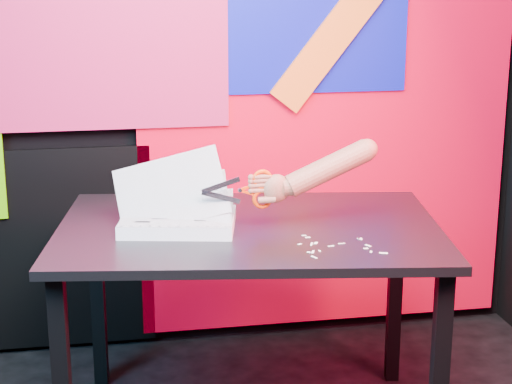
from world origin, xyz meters
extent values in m
cube|color=black|center=(0.00, 1.50, 1.35)|extent=(3.00, 0.01, 2.70)
cube|color=red|center=(0.65, 1.47, 0.85)|extent=(1.60, 0.02, 1.60)
cube|color=#0A10A0|center=(0.55, 1.46, 1.45)|extent=(0.85, 0.02, 0.75)
cube|color=#BB1A4D|center=(-0.25, 1.45, 1.35)|extent=(0.95, 0.02, 0.80)
cube|color=black|center=(-0.33, 1.14, 0.36)|extent=(0.06, 0.06, 0.72)
cube|color=black|center=(0.69, 0.25, 0.36)|extent=(0.06, 0.06, 0.72)
cube|color=black|center=(0.80, 0.97, 0.36)|extent=(0.06, 0.06, 0.72)
cube|color=black|center=(0.18, 0.70, 0.73)|extent=(1.37, 1.02, 0.03)
cube|color=silver|center=(-0.05, 0.71, 0.77)|extent=(0.41, 0.34, 0.04)
cube|color=white|center=(-0.05, 0.71, 0.79)|extent=(0.41, 0.34, 0.00)
cube|color=white|center=(-0.05, 0.71, 0.80)|extent=(0.39, 0.32, 0.11)
cube|color=white|center=(-0.06, 0.72, 0.82)|extent=(0.36, 0.28, 0.19)
cube|color=white|center=(-0.07, 0.74, 0.87)|extent=(0.37, 0.22, 0.27)
cylinder|color=#2E2E33|center=(-0.24, 0.62, 0.79)|extent=(0.01, 0.01, 0.00)
cylinder|color=#2E2E33|center=(-0.21, 0.62, 0.79)|extent=(0.01, 0.01, 0.00)
cylinder|color=#2E2E33|center=(-0.18, 0.61, 0.79)|extent=(0.01, 0.01, 0.00)
cylinder|color=#2E2E33|center=(-0.15, 0.60, 0.79)|extent=(0.01, 0.01, 0.00)
cylinder|color=#2E2E33|center=(-0.12, 0.60, 0.79)|extent=(0.01, 0.01, 0.00)
cylinder|color=#2E2E33|center=(-0.09, 0.59, 0.79)|extent=(0.01, 0.01, 0.00)
cylinder|color=#2E2E33|center=(-0.06, 0.59, 0.79)|extent=(0.01, 0.01, 0.00)
cylinder|color=#2E2E33|center=(-0.04, 0.58, 0.79)|extent=(0.01, 0.01, 0.00)
cylinder|color=#2E2E33|center=(-0.01, 0.57, 0.79)|extent=(0.01, 0.01, 0.00)
cylinder|color=#2E2E33|center=(0.02, 0.57, 0.79)|extent=(0.01, 0.01, 0.00)
cylinder|color=#2E2E33|center=(0.05, 0.56, 0.79)|extent=(0.01, 0.01, 0.00)
cylinder|color=#2E2E33|center=(0.08, 0.56, 0.79)|extent=(0.01, 0.01, 0.00)
cylinder|color=#2E2E33|center=(-0.19, 0.86, 0.79)|extent=(0.01, 0.01, 0.00)
cylinder|color=#2E2E33|center=(-0.16, 0.86, 0.79)|extent=(0.01, 0.01, 0.00)
cylinder|color=#2E2E33|center=(-0.13, 0.85, 0.79)|extent=(0.01, 0.01, 0.00)
cylinder|color=#2E2E33|center=(-0.10, 0.84, 0.79)|extent=(0.01, 0.01, 0.00)
cylinder|color=#2E2E33|center=(-0.07, 0.84, 0.79)|extent=(0.01, 0.01, 0.00)
cylinder|color=#2E2E33|center=(-0.04, 0.83, 0.79)|extent=(0.01, 0.01, 0.00)
cylinder|color=#2E2E33|center=(-0.01, 0.83, 0.79)|extent=(0.01, 0.01, 0.00)
cylinder|color=#2E2E33|center=(0.01, 0.82, 0.79)|extent=(0.01, 0.01, 0.00)
cylinder|color=#2E2E33|center=(0.04, 0.81, 0.79)|extent=(0.01, 0.01, 0.00)
cylinder|color=#2E2E33|center=(0.07, 0.81, 0.79)|extent=(0.01, 0.01, 0.00)
cylinder|color=#2E2E33|center=(0.10, 0.80, 0.79)|extent=(0.01, 0.01, 0.00)
cylinder|color=#2E2E33|center=(0.13, 0.80, 0.79)|extent=(0.01, 0.01, 0.00)
cube|color=black|center=(-0.13, 0.77, 0.80)|extent=(0.07, 0.02, 0.00)
cube|color=black|center=(-0.03, 0.73, 0.80)|extent=(0.05, 0.02, 0.00)
cube|color=black|center=(-0.10, 0.68, 0.80)|extent=(0.09, 0.03, 0.00)
cube|color=black|center=(0.01, 0.64, 0.80)|extent=(0.04, 0.02, 0.00)
cube|color=black|center=(-0.17, 0.65, 0.80)|extent=(0.05, 0.02, 0.00)
cube|color=silver|center=(0.08, 0.66, 0.90)|extent=(0.13, 0.00, 0.05)
cube|color=silver|center=(0.08, 0.66, 0.86)|extent=(0.13, 0.00, 0.05)
cylinder|color=silver|center=(0.14, 0.66, 0.88)|extent=(0.01, 0.01, 0.01)
cube|color=red|center=(0.16, 0.66, 0.88)|extent=(0.05, 0.01, 0.02)
cube|color=red|center=(0.16, 0.66, 0.89)|extent=(0.05, 0.01, 0.02)
torus|color=red|center=(0.22, 0.66, 0.92)|extent=(0.07, 0.01, 0.07)
torus|color=red|center=(0.22, 0.66, 0.85)|extent=(0.07, 0.01, 0.07)
ellipsoid|color=#9A604B|center=(0.26, 0.66, 0.88)|extent=(0.09, 0.05, 0.10)
cylinder|color=#9A604B|center=(0.22, 0.66, 0.88)|extent=(0.07, 0.02, 0.02)
cylinder|color=#9A604B|center=(0.22, 0.66, 0.90)|extent=(0.06, 0.02, 0.02)
cylinder|color=#9A604B|center=(0.22, 0.66, 0.91)|extent=(0.06, 0.02, 0.02)
cylinder|color=#9A604B|center=(0.22, 0.66, 0.92)|extent=(0.05, 0.02, 0.02)
cylinder|color=#9A604B|center=(0.23, 0.65, 0.85)|extent=(0.06, 0.04, 0.03)
cylinder|color=#9A604B|center=(0.31, 0.66, 0.89)|extent=(0.05, 0.06, 0.06)
cylinder|color=#9A604B|center=(0.44, 0.66, 0.94)|extent=(0.29, 0.08, 0.18)
sphere|color=#9A604B|center=(0.57, 0.66, 1.00)|extent=(0.07, 0.07, 0.07)
cube|color=beige|center=(0.49, 0.37, 0.75)|extent=(0.01, 0.02, 0.00)
cube|color=beige|center=(0.35, 0.48, 0.75)|extent=(0.02, 0.02, 0.00)
cube|color=beige|center=(0.49, 0.40, 0.75)|extent=(0.02, 0.01, 0.00)
cube|color=beige|center=(0.34, 0.47, 0.75)|extent=(0.02, 0.03, 0.00)
cube|color=beige|center=(0.32, 0.40, 0.75)|extent=(0.02, 0.03, 0.00)
cube|color=beige|center=(0.31, 0.40, 0.75)|extent=(0.01, 0.02, 0.00)
cube|color=beige|center=(0.43, 0.46, 0.75)|extent=(0.02, 0.01, 0.00)
cube|color=beige|center=(0.50, 0.49, 0.75)|extent=(0.01, 0.02, 0.00)
cube|color=beige|center=(0.34, 0.40, 0.75)|extent=(0.01, 0.01, 0.00)
cube|color=beige|center=(0.39, 0.44, 0.75)|extent=(0.02, 0.01, 0.00)
cube|color=beige|center=(0.53, 0.35, 0.75)|extent=(0.03, 0.02, 0.00)
cube|color=beige|center=(0.50, 0.50, 0.75)|extent=(0.02, 0.01, 0.00)
cube|color=beige|center=(0.33, 0.56, 0.75)|extent=(0.02, 0.01, 0.00)
cube|color=beige|center=(0.50, 0.42, 0.75)|extent=(0.02, 0.02, 0.00)
cube|color=beige|center=(0.31, 0.35, 0.75)|extent=(0.02, 0.03, 0.00)
cube|color=beige|center=(0.30, 0.48, 0.75)|extent=(0.02, 0.01, 0.00)
cube|color=beige|center=(0.34, 0.54, 0.75)|extent=(0.02, 0.01, 0.00)
camera|label=1|loc=(-0.29, -1.97, 1.59)|focal=60.00mm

